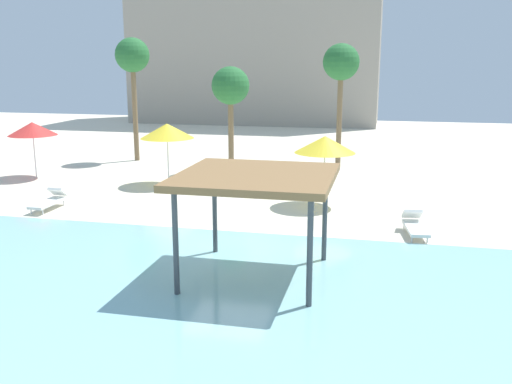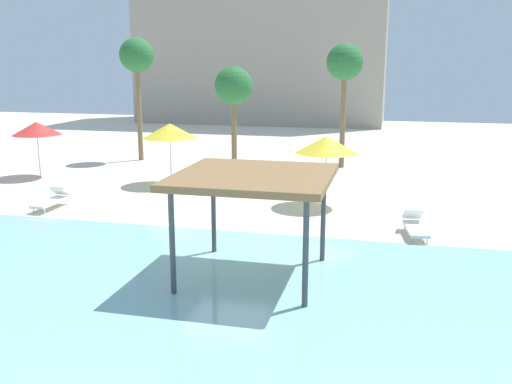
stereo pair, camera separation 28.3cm
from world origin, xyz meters
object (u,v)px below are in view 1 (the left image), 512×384
(palm_tree_2, at_px, (132,58))
(beach_umbrella_yellow_0, at_px, (167,131))
(lounge_chair_3, at_px, (415,225))
(palm_tree_0, at_px, (231,88))
(beach_umbrella_yellow_3, at_px, (325,144))
(palm_tree_1, at_px, (341,65))
(beach_umbrella_red_1, at_px, (32,129))
(shade_pavilion, at_px, (256,180))
(lounge_chair_2, at_px, (50,200))

(palm_tree_2, bearing_deg, beach_umbrella_yellow_0, -54.10)
(lounge_chair_3, relative_size, palm_tree_2, 0.29)
(lounge_chair_3, relative_size, palm_tree_0, 0.37)
(beach_umbrella_yellow_3, height_order, palm_tree_1, palm_tree_1)
(lounge_chair_3, height_order, palm_tree_0, palm_tree_0)
(palm_tree_1, bearing_deg, lounge_chair_3, -73.55)
(beach_umbrella_red_1, relative_size, palm_tree_2, 0.40)
(lounge_chair_3, bearing_deg, shade_pavilion, -49.22)
(palm_tree_0, relative_size, palm_tree_2, 0.78)
(beach_umbrella_yellow_3, height_order, lounge_chair_2, beach_umbrella_yellow_3)
(shade_pavilion, relative_size, beach_umbrella_yellow_0, 1.39)
(lounge_chair_3, bearing_deg, beach_umbrella_yellow_0, -125.42)
(shade_pavilion, xyz_separation_m, palm_tree_0, (-4.51, 14.08, 1.67))
(lounge_chair_2, bearing_deg, beach_umbrella_yellow_3, 105.88)
(beach_umbrella_yellow_0, bearing_deg, shade_pavilion, -58.01)
(shade_pavilion, xyz_separation_m, beach_umbrella_yellow_3, (0.89, 8.11, -0.19))
(lounge_chair_2, bearing_deg, palm_tree_2, -172.98)
(beach_umbrella_red_1, bearing_deg, beach_umbrella_yellow_0, -0.75)
(beach_umbrella_red_1, distance_m, lounge_chair_2, 7.03)
(beach_umbrella_yellow_3, bearing_deg, palm_tree_1, 90.97)
(beach_umbrella_red_1, bearing_deg, palm_tree_0, 21.89)
(beach_umbrella_yellow_3, bearing_deg, shade_pavilion, -96.29)
(shade_pavilion, distance_m, beach_umbrella_yellow_0, 12.27)
(beach_umbrella_yellow_0, xyz_separation_m, lounge_chair_3, (10.73, -5.61, -2.14))
(lounge_chair_2, relative_size, palm_tree_1, 0.29)
(beach_umbrella_yellow_0, relative_size, palm_tree_0, 0.53)
(beach_umbrella_yellow_0, bearing_deg, palm_tree_0, 61.53)
(shade_pavilion, bearing_deg, lounge_chair_2, 150.90)
(lounge_chair_3, xyz_separation_m, palm_tree_1, (-3.48, 11.78, 5.03))
(lounge_chair_2, bearing_deg, palm_tree_0, 151.51)
(shade_pavilion, bearing_deg, palm_tree_0, 107.74)
(beach_umbrella_red_1, height_order, palm_tree_0, palm_tree_0)
(lounge_chair_3, xyz_separation_m, palm_tree_0, (-8.74, 9.28, 3.94))
(lounge_chair_2, bearing_deg, lounge_chair_3, 88.25)
(lounge_chair_3, distance_m, palm_tree_1, 13.27)
(beach_umbrella_yellow_0, height_order, palm_tree_0, palm_tree_0)
(lounge_chair_3, bearing_deg, beach_umbrella_red_1, -115.71)
(shade_pavilion, height_order, lounge_chair_2, shade_pavilion)
(palm_tree_0, bearing_deg, shade_pavilion, -72.26)
(palm_tree_1, bearing_deg, palm_tree_0, -154.59)
(palm_tree_1, xyz_separation_m, palm_tree_2, (-11.44, -0.38, 0.35))
(beach_umbrella_yellow_3, relative_size, palm_tree_1, 0.42)
(shade_pavilion, height_order, palm_tree_0, palm_tree_0)
(beach_umbrella_red_1, xyz_separation_m, lounge_chair_2, (4.12, -5.31, -2.05))
(beach_umbrella_yellow_0, xyz_separation_m, beach_umbrella_yellow_3, (7.39, -2.30, -0.06))
(beach_umbrella_yellow_0, distance_m, palm_tree_0, 4.55)
(beach_umbrella_red_1, bearing_deg, shade_pavilion, -38.01)
(shade_pavilion, bearing_deg, palm_tree_1, 87.41)
(lounge_chair_3, xyz_separation_m, palm_tree_2, (-14.92, 11.40, 5.38))
(shade_pavilion, xyz_separation_m, beach_umbrella_red_1, (-13.43, 10.50, -0.21))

